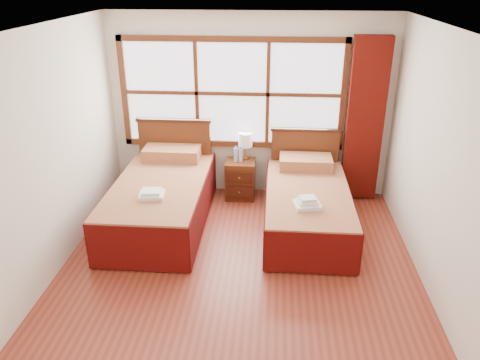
{
  "coord_description": "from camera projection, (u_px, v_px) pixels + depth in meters",
  "views": [
    {
      "loc": [
        0.36,
        -4.23,
        3.08
      ],
      "look_at": [
        -0.02,
        0.7,
        0.86
      ],
      "focal_mm": 35.0,
      "sensor_mm": 36.0,
      "label": 1
    }
  ],
  "objects": [
    {
      "name": "wall_left",
      "position": [
        41.0,
        162.0,
        4.74
      ],
      "size": [
        0.0,
        4.5,
        4.5
      ],
      "primitive_type": "plane",
      "rotation": [
        1.57,
        0.0,
        1.57
      ],
      "color": "silver",
      "rests_on": "floor"
    },
    {
      "name": "lamp",
      "position": [
        245.0,
        141.0,
        6.71
      ],
      "size": [
        0.2,
        0.2,
        0.39
      ],
      "color": "gold",
      "rests_on": "nightstand"
    },
    {
      "name": "curtain",
      "position": [
        365.0,
        121.0,
        6.46
      ],
      "size": [
        0.5,
        0.16,
        2.3
      ],
      "primitive_type": "cube",
      "color": "#580E08",
      "rests_on": "wall_back"
    },
    {
      "name": "ceiling",
      "position": [
        237.0,
        30.0,
        4.07
      ],
      "size": [
        4.5,
        4.5,
        0.0
      ],
      "primitive_type": "plane",
      "rotation": [
        3.14,
        0.0,
        0.0
      ],
      "color": "white",
      "rests_on": "wall_back"
    },
    {
      "name": "towels_right",
      "position": [
        307.0,
        203.0,
        5.44
      ],
      "size": [
        0.34,
        0.31,
        0.12
      ],
      "rotation": [
        0.0,
        0.0,
        0.2
      ],
      "color": "white",
      "rests_on": "bed_right"
    },
    {
      "name": "window",
      "position": [
        232.0,
        94.0,
        6.55
      ],
      "size": [
        3.16,
        0.06,
        1.56
      ],
      "color": "white",
      "rests_on": "wall_back"
    },
    {
      "name": "bed_right",
      "position": [
        307.0,
        204.0,
        6.03
      ],
      "size": [
        1.06,
        2.08,
        1.03
      ],
      "color": "#3A1A0C",
      "rests_on": "floor"
    },
    {
      "name": "wall_right",
      "position": [
        446.0,
        174.0,
        4.46
      ],
      "size": [
        0.0,
        4.5,
        4.5
      ],
      "primitive_type": "plane",
      "rotation": [
        1.57,
        0.0,
        -1.57
      ],
      "color": "silver",
      "rests_on": "floor"
    },
    {
      "name": "floor",
      "position": [
        237.0,
        277.0,
        5.13
      ],
      "size": [
        4.5,
        4.5,
        0.0
      ],
      "primitive_type": "plane",
      "color": "maroon",
      "rests_on": "ground"
    },
    {
      "name": "towels_left",
      "position": [
        152.0,
        194.0,
        5.57
      ],
      "size": [
        0.32,
        0.29,
        0.09
      ],
      "rotation": [
        0.0,
        0.0,
        0.11
      ],
      "color": "white",
      "rests_on": "bed_left"
    },
    {
      "name": "bottle_near",
      "position": [
        236.0,
        155.0,
        6.68
      ],
      "size": [
        0.06,
        0.06,
        0.22
      ],
      "color": "#ABC5DC",
      "rests_on": "nightstand"
    },
    {
      "name": "bed_left",
      "position": [
        162.0,
        197.0,
        6.15
      ],
      "size": [
        1.16,
        2.25,
        1.13
      ],
      "color": "#3A1A0C",
      "rests_on": "floor"
    },
    {
      "name": "wall_back",
      "position": [
        250.0,
        107.0,
        6.65
      ],
      "size": [
        4.0,
        0.0,
        4.0
      ],
      "primitive_type": "plane",
      "rotation": [
        1.57,
        0.0,
        0.0
      ],
      "color": "silver",
      "rests_on": "floor"
    },
    {
      "name": "nightstand",
      "position": [
        240.0,
        179.0,
        6.84
      ],
      "size": [
        0.43,
        0.42,
        0.57
      ],
      "color": "#562812",
      "rests_on": "floor"
    },
    {
      "name": "bottle_far",
      "position": [
        240.0,
        155.0,
        6.68
      ],
      "size": [
        0.06,
        0.06,
        0.22
      ],
      "color": "#ABC5DC",
      "rests_on": "nightstand"
    }
  ]
}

